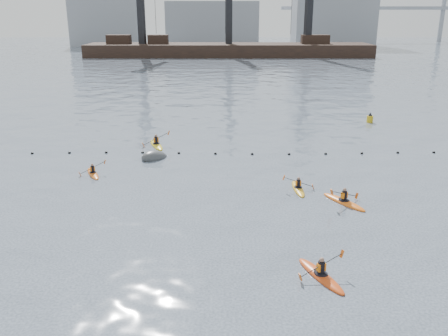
{
  "coord_description": "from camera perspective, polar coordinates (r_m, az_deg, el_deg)",
  "views": [
    {
      "loc": [
        -1.33,
        -14.64,
        11.14
      ],
      "look_at": [
        -1.31,
        10.42,
        2.8
      ],
      "focal_mm": 38.0,
      "sensor_mm": 36.0,
      "label": 1
    }
  ],
  "objects": [
    {
      "name": "barge_pier",
      "position": [
        124.98,
        0.47,
        14.18
      ],
      "size": [
        72.0,
        19.3,
        29.5
      ],
      "color": "black",
      "rests_on": "ground"
    },
    {
      "name": "kayaker_4",
      "position": [
        29.83,
        14.22,
        -3.89
      ],
      "size": [
        2.4,
        3.27,
        1.26
      ],
      "rotation": [
        0.0,
        0.0,
        3.7
      ],
      "color": "orange",
      "rests_on": "ground"
    },
    {
      "name": "kayaker_3",
      "position": [
        31.41,
        8.9,
        -2.41
      ],
      "size": [
        2.1,
        3.07,
        1.12
      ],
      "rotation": [
        0.0,
        0.0,
        0.04
      ],
      "color": "gold",
      "rests_on": "ground"
    },
    {
      "name": "float_line",
      "position": [
        38.8,
        1.17,
        1.77
      ],
      "size": [
        33.24,
        0.73,
        0.24
      ],
      "color": "black",
      "rests_on": "ground"
    },
    {
      "name": "ground",
      "position": [
        18.44,
        4.32,
        -18.81
      ],
      "size": [
        400.0,
        400.0,
        0.0
      ],
      "primitive_type": "plane",
      "color": "#333C4A",
      "rests_on": "ground"
    },
    {
      "name": "kayaker_5",
      "position": [
        41.54,
        -8.15,
        2.83
      ],
      "size": [
        2.36,
        3.59,
        1.36
      ],
      "rotation": [
        0.0,
        0.0,
        0.36
      ],
      "color": "yellow",
      "rests_on": "ground"
    },
    {
      "name": "nav_buoy",
      "position": [
        52.12,
        17.14,
        5.66
      ],
      "size": [
        0.65,
        0.65,
        1.18
      ],
      "color": "#C19613",
      "rests_on": "ground"
    },
    {
      "name": "kayaker_0",
      "position": [
        21.78,
        11.55,
        -12.46
      ],
      "size": [
        2.15,
        3.32,
        1.2
      ],
      "rotation": [
        0.0,
        0.0,
        0.42
      ],
      "color": "#CA4313",
      "rests_on": "ground"
    },
    {
      "name": "mooring_buoy",
      "position": [
        38.04,
        -8.34,
        1.18
      ],
      "size": [
        2.85,
        2.95,
        1.71
      ],
      "primitive_type": "ellipsoid",
      "rotation": [
        0.0,
        0.21,
        0.85
      ],
      "color": "#3D3F42",
      "rests_on": "ground"
    },
    {
      "name": "kayaker_2",
      "position": [
        35.17,
        -15.49,
        -0.6
      ],
      "size": [
        1.82,
        2.81,
        1.07
      ],
      "rotation": [
        0.0,
        0.0,
        0.45
      ],
      "color": "orange",
      "rests_on": "ground"
    },
    {
      "name": "skyline",
      "position": [
        164.96,
        1.24,
        17.76
      ],
      "size": [
        141.0,
        28.0,
        22.0
      ],
      "color": "gray",
      "rests_on": "ground"
    }
  ]
}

